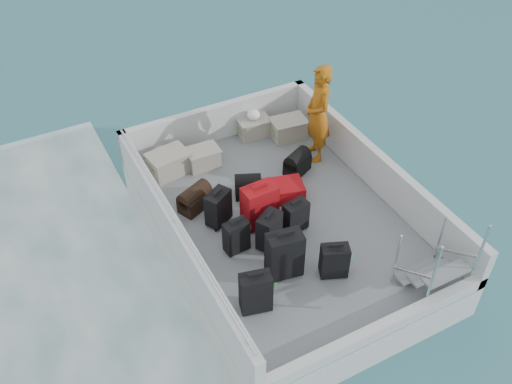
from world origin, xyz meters
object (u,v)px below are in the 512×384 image
suitcase_8 (282,191)px  crate_0 (169,164)px  suitcase_1 (236,237)px  suitcase_5 (260,206)px  passenger (318,114)px  suitcase_4 (269,231)px  suitcase_0 (256,293)px  suitcase_2 (218,208)px  crate_3 (288,129)px  suitcase_7 (295,217)px  crate_2 (254,128)px  crate_1 (203,158)px  suitcase_6 (334,261)px  suitcase_3 (284,255)px

suitcase_8 → crate_0: 2.00m
suitcase_1 → suitcase_5: (0.57, 0.35, 0.08)m
suitcase_5 → passenger: (1.67, 1.05, 0.53)m
suitcase_4 → suitcase_0: bearing=-157.3°
suitcase_1 → suitcase_8: size_ratio=0.80×
suitcase_2 → suitcase_5: size_ratio=0.82×
suitcase_1 → crate_3: size_ratio=0.91×
suitcase_7 → suitcase_1: bearing=170.3°
suitcase_7 → crate_2: bearing=69.0°
crate_2 → suitcase_7: bearing=-103.3°
suitcase_1 → crate_1: suitcase_1 is taller
crate_2 → passenger: (0.66, -1.07, 0.72)m
suitcase_5 → crate_0: bearing=111.1°
suitcase_6 → suitcase_7: bearing=113.6°
suitcase_4 → crate_1: size_ratio=1.10×
suitcase_4 → crate_2: bearing=37.0°
suitcase_3 → crate_3: suitcase_3 is taller
suitcase_7 → passenger: (1.26, 1.43, 0.62)m
suitcase_6 → crate_3: (1.10, 3.15, -0.09)m
suitcase_2 → passenger: bearing=-12.0°
crate_3 → crate_2: bearing=145.5°
suitcase_3 → crate_2: size_ratio=1.38×
suitcase_5 → suitcase_6: suitcase_5 is taller
suitcase_1 → crate_3: suitcase_1 is taller
suitcase_5 → crate_1: suitcase_5 is taller
suitcase_4 → suitcase_6: bearing=-90.4°
suitcase_3 → crate_2: bearing=78.7°
suitcase_3 → suitcase_5: size_ratio=1.05×
suitcase_3 → passenger: (1.84, 2.11, 0.51)m
suitcase_1 → crate_2: size_ratio=1.00×
suitcase_3 → crate_2: suitcase_3 is taller
passenger → suitcase_2: bearing=-58.5°
suitcase_3 → suitcase_5: suitcase_3 is taller
suitcase_4 → suitcase_7: size_ratio=1.10×
suitcase_4 → crate_1: bearing=62.5°
suitcase_7 → crate_3: 2.41m
suitcase_5 → suitcase_8: suitcase_5 is taller
suitcase_1 → suitcase_5: suitcase_5 is taller
suitcase_5 → crate_2: size_ratio=1.31×
suitcase_1 → suitcase_6: 1.45m
suitcase_5 → crate_3: suitcase_5 is taller
suitcase_4 → passenger: size_ratio=0.33×
suitcase_6 → crate_2: bearing=103.2°
crate_2 → suitcase_3: bearing=-110.3°
suitcase_4 → passenger: bearing=10.8°
suitcase_3 → suitcase_6: 0.70m
crate_3 → passenger: passenger is taller
crate_0 → passenger: 2.66m
passenger → crate_1: bearing=-96.5°
passenger → suitcase_8: bearing=-44.0°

